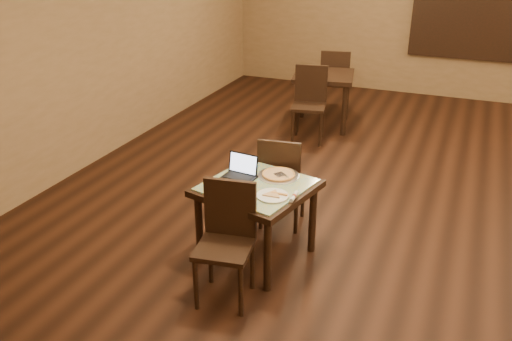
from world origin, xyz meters
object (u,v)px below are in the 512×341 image
at_px(chair_main_far, 281,178).
at_px(other_table_b, 323,83).
at_px(tiled_table, 257,194).
at_px(chair_main_near, 227,234).
at_px(other_table_b_chair_near, 310,99).
at_px(laptop, 241,171).
at_px(pizza_pan, 279,175).
at_px(other_table_b_chair_far, 335,79).

relative_size(chair_main_far, other_table_b, 0.96).
xyz_separation_m(tiled_table, chair_main_near, (-0.01, -0.61, -0.09)).
xyz_separation_m(other_table_b, other_table_b_chair_near, (-0.02, -0.63, -0.08)).
height_order(chair_main_far, laptop, chair_main_far).
distance_m(pizza_pan, other_table_b_chair_near, 3.02).
distance_m(laptop, other_table_b_chair_far, 4.36).
height_order(pizza_pan, other_table_b, other_table_b).
xyz_separation_m(chair_main_far, other_table_b_chair_near, (-0.50, 2.58, 0.04)).
relative_size(chair_main_near, other_table_b, 0.98).
bearing_deg(tiled_table, pizza_pan, 76.26).
bearing_deg(other_table_b_chair_near, other_table_b_chair_far, 77.24).
bearing_deg(chair_main_near, other_table_b, 87.08).
bearing_deg(chair_main_far, chair_main_near, 81.57).
bearing_deg(chair_main_far, other_table_b_chair_near, -86.27).
xyz_separation_m(tiled_table, other_table_b_chair_far, (-0.45, 4.45, -0.05)).
height_order(tiled_table, other_table_b_chair_near, other_table_b_chair_near).
bearing_deg(tiled_table, other_table_b, 109.87).
bearing_deg(chair_main_near, other_table_b_chair_far, 86.15).
height_order(laptop, other_table_b, laptop).
height_order(chair_main_near, chair_main_far, chair_main_near).
xyz_separation_m(chair_main_near, other_table_b_chair_near, (-0.48, 3.80, 0.03)).
height_order(other_table_b, other_table_b_chair_far, other_table_b_chair_far).
bearing_deg(chair_main_far, laptop, 60.45).
height_order(tiled_table, chair_main_near, chair_main_near).
height_order(tiled_table, other_table_b_chair_far, other_table_b_chair_far).
distance_m(tiled_table, chair_main_far, 0.62).
relative_size(other_table_b_chair_near, other_table_b_chair_far, 1.00).
xyz_separation_m(pizza_pan, other_table_b, (-0.59, 3.58, -0.08)).
bearing_deg(other_table_b_chair_near, laptop, -95.75).
distance_m(chair_main_far, pizza_pan, 0.44).
height_order(chair_main_far, pizza_pan, chair_main_far).
xyz_separation_m(tiled_table, pizza_pan, (0.12, 0.24, 0.11)).
distance_m(other_table_b_chair_near, other_table_b_chair_far, 1.26).
bearing_deg(other_table_b, other_table_b_chair_far, 77.24).
bearing_deg(chair_main_near, pizza_pan, 72.26).
bearing_deg(other_table_b, chair_main_far, -92.54).
bearing_deg(other_table_b_chair_far, laptop, 82.23).
relative_size(laptop, pizza_pan, 0.81).
xyz_separation_m(laptop, pizza_pan, (0.32, 0.14, -0.05)).
bearing_deg(other_table_b_chair_far, chair_main_far, 85.80).
bearing_deg(tiled_table, other_table_b_chair_far, 108.65).
bearing_deg(pizza_pan, tiled_table, -116.57).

